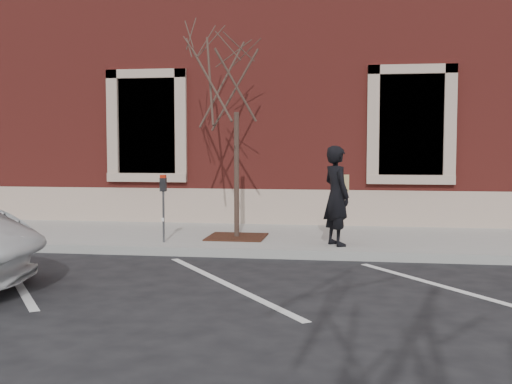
# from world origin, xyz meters

# --- Properties ---
(ground) EXTENTS (120.00, 120.00, 0.00)m
(ground) POSITION_xyz_m (0.00, 0.00, 0.00)
(ground) COLOR #28282B
(ground) RESTS_ON ground
(sidewalk_near) EXTENTS (40.00, 3.50, 0.15)m
(sidewalk_near) POSITION_xyz_m (0.00, 1.75, 0.07)
(sidewalk_near) COLOR #AEAAA4
(sidewalk_near) RESTS_ON ground
(curb_near) EXTENTS (40.00, 0.12, 0.15)m
(curb_near) POSITION_xyz_m (0.00, -0.05, 0.07)
(curb_near) COLOR #9E9E99
(curb_near) RESTS_ON ground
(parking_stripes) EXTENTS (28.00, 4.40, 0.01)m
(parking_stripes) POSITION_xyz_m (0.00, -2.20, 0.00)
(parking_stripes) COLOR silver
(parking_stripes) RESTS_ON ground
(building_civic) EXTENTS (40.00, 8.62, 8.00)m
(building_civic) POSITION_xyz_m (0.00, 7.74, 4.00)
(building_civic) COLOR maroon
(building_civic) RESTS_ON ground
(man) EXTENTS (0.71, 0.78, 1.80)m
(man) POSITION_xyz_m (1.46, 0.62, 1.05)
(man) COLOR black
(man) RESTS_ON sidewalk_near
(parking_meter) EXTENTS (0.11, 0.09, 1.26)m
(parking_meter) POSITION_xyz_m (-1.72, 0.50, 1.02)
(parking_meter) COLOR #595B60
(parking_meter) RESTS_ON sidewalk_near
(tree_grate) EXTENTS (1.11, 1.11, 0.03)m
(tree_grate) POSITION_xyz_m (-0.49, 1.30, 0.16)
(tree_grate) COLOR #471F16
(tree_grate) RESTS_ON sidewalk_near
(sapling) EXTENTS (2.66, 2.66, 4.44)m
(sapling) POSITION_xyz_m (-0.49, 1.30, 3.25)
(sapling) COLOR #443129
(sapling) RESTS_ON sidewalk_near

